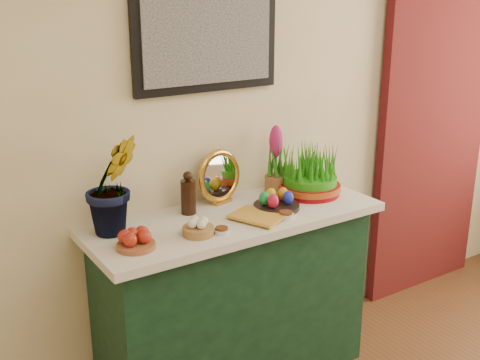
# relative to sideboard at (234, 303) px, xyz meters

# --- Properties ---
(sideboard) EXTENTS (1.30, 0.45, 0.85)m
(sideboard) POSITION_rel_sideboard_xyz_m (0.00, 0.00, 0.00)
(sideboard) COLOR #153B22
(sideboard) RESTS_ON ground
(tablecloth) EXTENTS (1.40, 0.55, 0.04)m
(tablecloth) POSITION_rel_sideboard_xyz_m (0.00, 0.00, 0.45)
(tablecloth) COLOR beige
(tablecloth) RESTS_ON sideboard
(hyacinth_green) EXTENTS (0.29, 0.25, 0.57)m
(hyacinth_green) POSITION_rel_sideboard_xyz_m (-0.54, 0.10, 0.75)
(hyacinth_green) COLOR #2B6D1A
(hyacinth_green) RESTS_ON tablecloth
(apple_bowl) EXTENTS (0.20, 0.20, 0.08)m
(apple_bowl) POSITION_rel_sideboard_xyz_m (-0.54, -0.11, 0.50)
(apple_bowl) COLOR brown
(apple_bowl) RESTS_ON tablecloth
(garlic_basket) EXTENTS (0.17, 0.17, 0.08)m
(garlic_basket) POSITION_rel_sideboard_xyz_m (-0.26, -0.12, 0.50)
(garlic_basket) COLOR olive
(garlic_basket) RESTS_ON tablecloth
(vinegar_cruet) EXTENTS (0.07, 0.07, 0.20)m
(vinegar_cruet) POSITION_rel_sideboard_xyz_m (-0.17, 0.12, 0.56)
(vinegar_cruet) COLOR black
(vinegar_cruet) RESTS_ON tablecloth
(mirror) EXTENTS (0.27, 0.11, 0.27)m
(mirror) POSITION_rel_sideboard_xyz_m (0.03, 0.18, 0.59)
(mirror) COLOR gold
(mirror) RESTS_ON tablecloth
(book) EXTENTS (0.23, 0.27, 0.03)m
(book) POSITION_rel_sideboard_xyz_m (-0.03, -0.15, 0.48)
(book) COLOR gold
(book) RESTS_ON tablecloth
(spice_dish_left) EXTENTS (0.07, 0.07, 0.03)m
(spice_dish_left) POSITION_rel_sideboard_xyz_m (-0.17, -0.16, 0.48)
(spice_dish_left) COLOR silver
(spice_dish_left) RESTS_ON tablecloth
(spice_dish_right) EXTENTS (0.08, 0.08, 0.03)m
(spice_dish_right) POSITION_rel_sideboard_xyz_m (0.17, -0.17, 0.48)
(spice_dish_right) COLOR silver
(spice_dish_right) RESTS_ON tablecloth
(egg_plate) EXTENTS (0.28, 0.28, 0.09)m
(egg_plate) POSITION_rel_sideboard_xyz_m (0.21, -0.05, 0.50)
(egg_plate) COLOR black
(egg_plate) RESTS_ON tablecloth
(hyacinth_pink) EXTENTS (0.11, 0.11, 0.35)m
(hyacinth_pink) POSITION_rel_sideboard_xyz_m (0.34, 0.15, 0.62)
(hyacinth_pink) COLOR #935D34
(hyacinth_pink) RESTS_ON tablecloth
(wheatgrass_sabzeh) EXTENTS (0.31, 0.31, 0.26)m
(wheatgrass_sabzeh) POSITION_rel_sideboard_xyz_m (0.47, 0.03, 0.58)
(wheatgrass_sabzeh) COLOR maroon
(wheatgrass_sabzeh) RESTS_ON tablecloth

